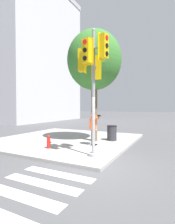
% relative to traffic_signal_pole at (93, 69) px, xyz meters
% --- Properties ---
extents(ground_plane, '(160.00, 160.00, 0.00)m').
position_rel_traffic_signal_pole_xyz_m(ground_plane, '(-0.70, -0.34, -3.62)').
color(ground_plane, '#4C4C4F').
extents(sidewalk_corner, '(8.00, 8.00, 0.13)m').
position_rel_traffic_signal_pole_xyz_m(sidewalk_corner, '(2.80, 3.16, -3.55)').
color(sidewalk_corner, '#9E9B96').
rests_on(sidewalk_corner, ground_plane).
extents(traffic_signal_pole, '(1.29, 1.29, 5.08)m').
position_rel_traffic_signal_pole_xyz_m(traffic_signal_pole, '(0.00, 0.00, 0.00)').
color(traffic_signal_pole, '#939399').
rests_on(traffic_signal_pole, sidewalk_corner).
extents(person_photographer, '(0.58, 0.54, 1.65)m').
position_rel_traffic_signal_pole_xyz_m(person_photographer, '(1.85, 0.82, -2.50)').
color(person_photographer, black).
rests_on(person_photographer, sidewalk_corner).
extents(street_tree, '(3.13, 3.13, 6.41)m').
position_rel_traffic_signal_pole_xyz_m(street_tree, '(2.94, 1.28, 1.16)').
color(street_tree, brown).
rests_on(street_tree, sidewalk_corner).
extents(fire_hydrant, '(0.17, 0.23, 0.62)m').
position_rel_traffic_signal_pole_xyz_m(fire_hydrant, '(0.25, 2.44, -3.18)').
color(fire_hydrant, red).
rests_on(fire_hydrant, sidewalk_corner).
extents(trash_bin, '(0.59, 0.59, 0.89)m').
position_rel_traffic_signal_pole_xyz_m(trash_bin, '(3.52, 0.40, -3.04)').
color(trash_bin, '#2D2D33').
rests_on(trash_bin, sidewalk_corner).
extents(building_right, '(14.99, 10.06, 20.91)m').
position_rel_traffic_signal_pole_xyz_m(building_right, '(15.11, 18.16, 6.85)').
color(building_right, '#BCBCC1').
rests_on(building_right, ground_plane).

